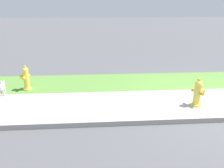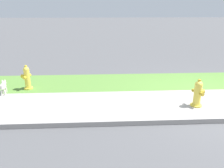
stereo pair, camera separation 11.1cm
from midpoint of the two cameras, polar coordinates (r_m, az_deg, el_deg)
The scene contains 6 objects.
ground_plane at distance 6.73m, azimuth 24.62°, elevation -4.27°, with size 120.00×120.00×0.00m, color #515154.
sidewalk_pavement at distance 6.73m, azimuth 24.63°, elevation -4.23°, with size 18.00×1.95×0.01m, color #9E9993.
grass_verge at distance 8.37m, azimuth 18.52°, elevation 0.95°, with size 18.00×1.93×0.01m, color #568438.
fire_hydrant_across_street at distance 6.18m, azimuth 20.99°, elevation -2.20°, with size 0.36×0.38×0.75m.
fire_hydrant_at_driveway at distance 7.46m, azimuth -21.94°, elevation 1.42°, with size 0.34×0.37×0.79m.
small_white_dog at distance 7.37m, azimuth -27.16°, elevation -0.69°, with size 0.27×0.52×0.40m.
Camera 1 is at (-3.25, -5.38, 2.47)m, focal length 35.00 mm.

